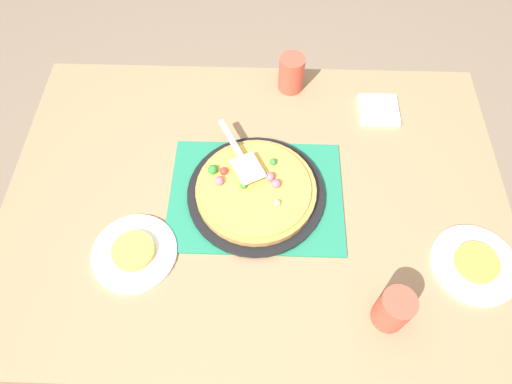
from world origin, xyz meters
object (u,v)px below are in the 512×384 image
(pizza_pan, at_px, (256,193))
(pizza, at_px, (256,189))
(served_slice_left, at_px, (477,262))
(napkin_stack, at_px, (379,110))
(plate_near_left, at_px, (475,264))
(cup_near, at_px, (291,73))
(cup_far, at_px, (393,310))
(plate_far_right, at_px, (134,253))
(served_slice_right, at_px, (133,251))
(pizza_server, at_px, (240,156))

(pizza_pan, relative_size, pizza, 1.15)
(served_slice_left, relative_size, napkin_stack, 0.92)
(plate_near_left, xyz_separation_m, napkin_stack, (-0.19, 0.51, 0.00))
(pizza_pan, bearing_deg, plate_near_left, -18.56)
(cup_near, bearing_deg, napkin_stack, -19.25)
(pizza_pan, relative_size, cup_far, 3.17)
(plate_near_left, relative_size, cup_far, 1.83)
(pizza, xyz_separation_m, cup_far, (0.33, -0.33, 0.03))
(pizza_pan, distance_m, plate_far_right, 0.36)
(plate_near_left, distance_m, served_slice_left, 0.01)
(cup_far, distance_m, napkin_stack, 0.65)
(served_slice_left, xyz_separation_m, cup_far, (-0.24, -0.14, 0.04))
(pizza_pan, xyz_separation_m, napkin_stack, (0.38, 0.32, -0.01))
(pizza, height_order, served_slice_right, pizza)
(served_slice_right, bearing_deg, cup_near, 55.76)
(pizza_pan, xyz_separation_m, pizza, (-0.00, 0.00, 0.02))
(pizza_server, bearing_deg, served_slice_right, -134.25)
(pizza, height_order, cup_far, cup_far)
(served_slice_left, height_order, cup_far, cup_far)
(served_slice_right, distance_m, cup_near, 0.73)
(cup_far, bearing_deg, pizza, 134.62)
(plate_near_left, relative_size, cup_near, 1.83)
(plate_far_right, xyz_separation_m, napkin_stack, (0.68, 0.50, 0.00))
(pizza_pan, relative_size, served_slice_right, 3.45)
(cup_far, bearing_deg, pizza_server, 131.70)
(pizza_pan, xyz_separation_m, pizza_server, (-0.05, 0.09, 0.06))
(served_slice_left, relative_size, cup_near, 0.92)
(pizza, relative_size, cup_near, 2.75)
(napkin_stack, bearing_deg, cup_far, -94.47)
(plate_near_left, bearing_deg, pizza_pan, 161.44)
(plate_far_right, height_order, cup_far, cup_far)
(served_slice_left, distance_m, cup_near, 0.76)
(served_slice_left, bearing_deg, cup_near, 127.50)
(pizza, relative_size, plate_far_right, 1.50)
(served_slice_left, height_order, pizza_server, pizza_server)
(plate_far_right, height_order, cup_near, cup_near)
(plate_near_left, relative_size, pizza_server, 0.98)
(plate_far_right, relative_size, cup_near, 1.83)
(served_slice_left, height_order, served_slice_right, same)
(napkin_stack, bearing_deg, plate_near_left, -69.71)
(served_slice_left, bearing_deg, pizza_server, 155.64)
(plate_near_left, distance_m, cup_near, 0.76)
(served_slice_right, xyz_separation_m, pizza_server, (0.26, 0.27, 0.05))
(pizza_pan, distance_m, cup_near, 0.43)
(pizza_server, relative_size, napkin_stack, 1.86)
(pizza_pan, distance_m, cup_far, 0.46)
(plate_near_left, xyz_separation_m, served_slice_left, (0.00, 0.00, 0.01))
(served_slice_right, bearing_deg, cup_far, -12.93)
(pizza_pan, bearing_deg, cup_far, -45.38)
(pizza_pan, relative_size, plate_far_right, 1.73)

